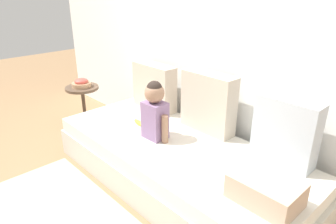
% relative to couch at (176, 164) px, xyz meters
% --- Properties ---
extents(ground_plane, '(12.00, 12.00, 0.00)m').
position_rel_couch_xyz_m(ground_plane, '(0.00, 0.00, -0.19)').
color(ground_plane, '#93704C').
extents(back_wall, '(5.50, 0.10, 2.54)m').
position_rel_couch_xyz_m(back_wall, '(0.00, 0.61, 1.08)').
color(back_wall, white).
rests_on(back_wall, ground).
extents(couch, '(2.30, 0.96, 0.38)m').
position_rel_couch_xyz_m(couch, '(0.00, 0.00, 0.00)').
color(couch, beige).
rests_on(couch, ground).
extents(throw_pillow_left, '(0.51, 0.16, 0.47)m').
position_rel_couch_xyz_m(throw_pillow_left, '(-0.71, 0.38, 0.43)').
color(throw_pillow_left, '#C1B29E').
rests_on(throw_pillow_left, couch).
extents(throw_pillow_center, '(0.50, 0.16, 0.52)m').
position_rel_couch_xyz_m(throw_pillow_center, '(0.00, 0.38, 0.46)').
color(throw_pillow_center, '#C1B29E').
rests_on(throw_pillow_center, couch).
extents(throw_pillow_right, '(0.45, 0.16, 0.49)m').
position_rel_couch_xyz_m(throw_pillow_right, '(0.71, 0.38, 0.44)').
color(throw_pillow_right, '#B2BCC6').
rests_on(throw_pillow_right, couch).
extents(toddler, '(0.30, 0.16, 0.50)m').
position_rel_couch_xyz_m(toddler, '(-0.21, -0.05, 0.44)').
color(toddler, gray).
rests_on(toddler, couch).
extents(banana, '(0.17, 0.07, 0.04)m').
position_rel_couch_xyz_m(banana, '(-0.50, -0.00, 0.21)').
color(banana, yellow).
rests_on(banana, couch).
extents(folded_blanket, '(0.40, 0.28, 0.16)m').
position_rel_couch_xyz_m(folded_blanket, '(0.87, -0.12, 0.27)').
color(folded_blanket, tan).
rests_on(folded_blanket, couch).
extents(side_table, '(0.38, 0.38, 0.49)m').
position_rel_couch_xyz_m(side_table, '(-1.58, 0.01, 0.19)').
color(side_table, brown).
rests_on(side_table, ground).
extents(fruit_bowl, '(0.22, 0.22, 0.10)m').
position_rel_couch_xyz_m(fruit_bowl, '(-1.58, 0.01, 0.34)').
color(fruit_bowl, tan).
rests_on(fruit_bowl, side_table).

